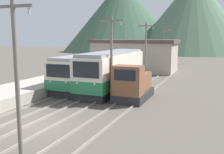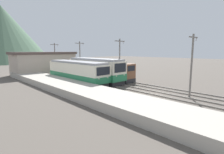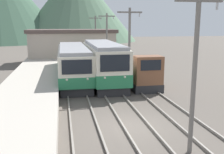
% 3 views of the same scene
% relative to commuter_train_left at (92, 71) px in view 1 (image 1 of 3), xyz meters
% --- Properties ---
extents(ground_plane, '(200.00, 200.00, 0.00)m').
position_rel_commuter_train_left_xyz_m(ground_plane, '(2.60, -12.53, -1.60)').
color(ground_plane, '#564F47').
extents(track_left, '(1.54, 60.00, 0.14)m').
position_rel_commuter_train_left_xyz_m(track_left, '(-0.00, -12.53, -1.53)').
color(track_left, gray).
rests_on(track_left, ground).
extents(track_center, '(1.54, 60.00, 0.14)m').
position_rel_commuter_train_left_xyz_m(track_center, '(2.80, -12.53, -1.53)').
color(track_center, gray).
rests_on(track_center, ground).
extents(track_right, '(1.54, 60.00, 0.14)m').
position_rel_commuter_train_left_xyz_m(track_right, '(5.80, -12.53, -1.53)').
color(track_right, gray).
rests_on(track_right, ground).
extents(commuter_train_left, '(2.84, 12.97, 3.43)m').
position_rel_commuter_train_left_xyz_m(commuter_train_left, '(0.00, 0.00, 0.00)').
color(commuter_train_left, '#28282B').
rests_on(commuter_train_left, ground).
extents(commuter_train_center, '(2.84, 11.44, 3.82)m').
position_rel_commuter_train_left_xyz_m(commuter_train_center, '(2.80, -1.15, 0.16)').
color(commuter_train_center, '#28282B').
rests_on(commuter_train_center, ground).
extents(shunting_locomotive, '(2.40, 4.76, 3.00)m').
position_rel_commuter_train_left_xyz_m(shunting_locomotive, '(5.80, -4.17, -0.40)').
color(shunting_locomotive, '#28282B').
rests_on(shunting_locomotive, ground).
extents(catenary_mast_near, '(2.00, 0.20, 6.80)m').
position_rel_commuter_train_left_xyz_m(catenary_mast_near, '(4.31, -15.92, 2.11)').
color(catenary_mast_near, slate).
rests_on(catenary_mast_near, ground).
extents(catenary_mast_mid, '(2.00, 0.20, 6.80)m').
position_rel_commuter_train_left_xyz_m(catenary_mast_mid, '(4.31, -5.23, 2.11)').
color(catenary_mast_mid, slate).
rests_on(catenary_mast_mid, ground).
extents(catenary_mast_far, '(2.00, 0.20, 6.80)m').
position_rel_commuter_train_left_xyz_m(catenary_mast_far, '(4.31, 5.46, 2.11)').
color(catenary_mast_far, slate).
rests_on(catenary_mast_far, ground).
extents(catenary_mast_distant, '(2.00, 0.20, 6.80)m').
position_rel_commuter_train_left_xyz_m(catenary_mast_distant, '(4.31, 16.15, 2.11)').
color(catenary_mast_distant, slate).
rests_on(catenary_mast_distant, ground).
extents(station_building, '(12.60, 6.30, 4.77)m').
position_rel_commuter_train_left_xyz_m(station_building, '(0.48, 13.47, 0.80)').
color(station_building, '#AD9E8E').
rests_on(station_building, ground).
extents(mountain_backdrop, '(64.84, 41.87, 25.04)m').
position_rel_commuter_train_left_xyz_m(mountain_backdrop, '(-8.77, 64.52, 10.72)').
color(mountain_backdrop, '#3D5B47').
rests_on(mountain_backdrop, ground).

